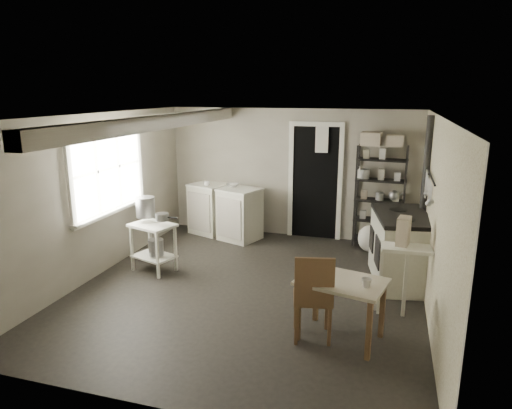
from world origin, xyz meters
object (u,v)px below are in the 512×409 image
(stove, at_px, (400,251))
(flour_sack, at_px, (369,238))
(chair, at_px, (313,295))
(prep_table, at_px, (153,245))
(shelf_rack, at_px, (380,192))
(work_table, at_px, (341,306))
(stockpot, at_px, (145,207))
(base_cabinets, at_px, (225,211))

(stove, relative_size, flour_sack, 2.78)
(chair, relative_size, flour_sack, 2.20)
(prep_table, distance_m, stove, 3.52)
(prep_table, xyz_separation_m, shelf_rack, (3.12, 2.09, 0.55))
(work_table, bearing_deg, stove, 70.76)
(stockpot, distance_m, shelf_rack, 3.83)
(work_table, bearing_deg, shelf_rack, 85.16)
(prep_table, relative_size, work_table, 0.81)
(prep_table, xyz_separation_m, work_table, (2.85, -1.16, -0.02))
(chair, height_order, flour_sack, chair)
(shelf_rack, xyz_separation_m, chair, (-0.57, -3.29, -0.46))
(stockpot, xyz_separation_m, shelf_rack, (3.27, 2.00, 0.01))
(stockpot, height_order, chair, stockpot)
(stove, distance_m, flour_sack, 1.24)
(shelf_rack, xyz_separation_m, flour_sack, (-0.12, -0.34, -0.71))
(flour_sack, bearing_deg, chair, -98.70)
(prep_table, height_order, flour_sack, prep_table)
(base_cabinets, height_order, stove, stove)
(prep_table, height_order, work_table, prep_table)
(base_cabinets, xyz_separation_m, flour_sack, (2.59, -0.13, -0.22))
(prep_table, xyz_separation_m, stove, (3.47, 0.61, 0.04))
(stove, bearing_deg, stockpot, 177.87)
(prep_table, relative_size, chair, 0.73)
(work_table, relative_size, flour_sack, 1.98)
(shelf_rack, distance_m, chair, 3.37)
(stove, bearing_deg, shelf_rack, 92.73)
(prep_table, xyz_separation_m, flour_sack, (3.01, 1.75, -0.16))
(chair, xyz_separation_m, flour_sack, (0.45, 2.95, -0.24))
(prep_table, relative_size, stove, 0.58)
(flour_sack, bearing_deg, shelf_rack, 71.10)
(base_cabinets, bearing_deg, chair, -35.53)
(base_cabinets, bearing_deg, stockpot, -87.77)
(chair, distance_m, flour_sack, 3.00)
(stove, bearing_deg, work_table, -119.56)
(work_table, height_order, flour_sack, work_table)
(prep_table, height_order, stove, stove)
(base_cabinets, distance_m, chair, 3.76)
(stockpot, bearing_deg, shelf_rack, 31.39)
(stockpot, bearing_deg, flour_sack, 27.70)
(work_table, distance_m, flour_sack, 2.91)
(prep_table, xyz_separation_m, stockpot, (-0.15, 0.09, 0.54))
(stove, distance_m, work_table, 1.87)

